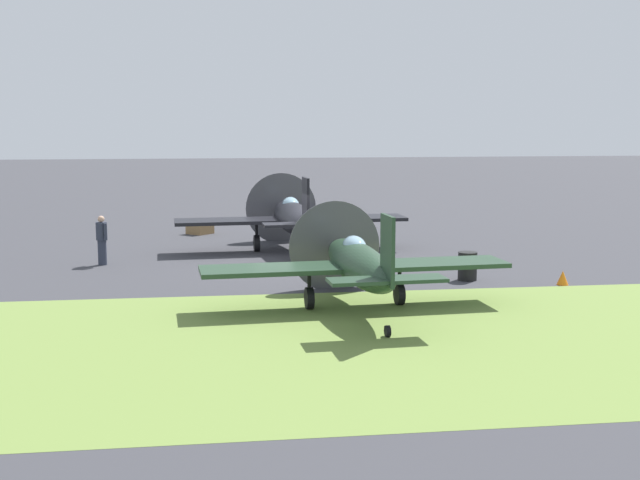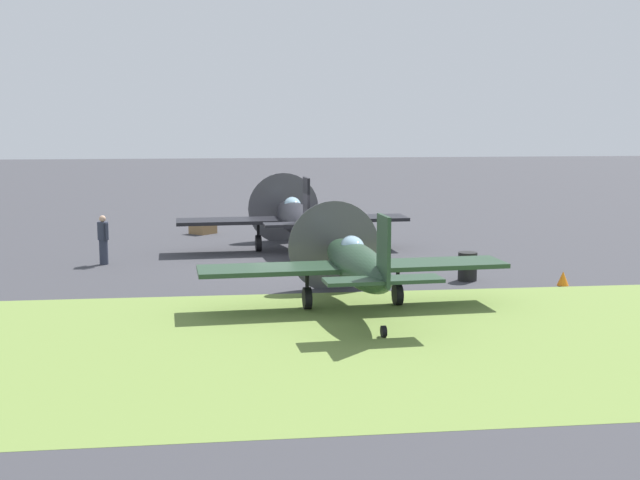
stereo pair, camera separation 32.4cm
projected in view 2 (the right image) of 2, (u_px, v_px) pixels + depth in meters
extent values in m
plane|color=#38383D|center=(292.00, 266.00, 28.61)|extent=(160.00, 160.00, 0.00)
cube|color=olive|center=(331.00, 344.00, 18.72)|extent=(120.00, 11.00, 0.01)
ellipsoid|color=black|center=(295.00, 217.00, 31.42)|extent=(1.49, 6.36, 1.15)
cube|color=black|center=(293.00, 220.00, 31.80)|extent=(8.98, 2.05, 0.13)
cube|color=black|center=(306.00, 203.00, 28.49)|extent=(0.15, 1.02, 1.76)
cube|color=black|center=(306.00, 224.00, 28.60)|extent=(3.01, 0.99, 0.09)
cone|color=#B7B24C|center=(283.00, 208.00, 34.71)|extent=(0.63, 0.68, 0.59)
cylinder|color=#4C4C51|center=(283.00, 208.00, 34.53)|extent=(2.97, 0.20, 2.97)
ellipsoid|color=#8CB2C6|center=(292.00, 205.00, 31.90)|extent=(0.72, 1.33, 0.65)
cylinder|color=black|center=(258.00, 243.00, 31.78)|extent=(0.24, 0.64, 0.63)
cylinder|color=black|center=(258.00, 232.00, 31.72)|extent=(0.11, 0.11, 0.89)
cylinder|color=black|center=(327.00, 241.00, 32.25)|extent=(0.24, 0.64, 0.63)
cylinder|color=black|center=(327.00, 230.00, 32.18)|extent=(0.11, 0.11, 0.89)
cylinder|color=black|center=(307.00, 261.00, 28.70)|extent=(0.13, 0.30, 0.30)
ellipsoid|color=#233D28|center=(357.00, 264.00, 21.80)|extent=(1.46, 5.96, 1.08)
cube|color=#233D28|center=(354.00, 267.00, 22.15)|extent=(8.41, 2.01, 0.12)
cube|color=#233D28|center=(384.00, 251.00, 19.07)|extent=(0.15, 0.96, 1.65)
cube|color=#233D28|center=(383.00, 280.00, 19.17)|extent=(2.82, 0.96, 0.09)
cone|color=#B7B24C|center=(333.00, 246.00, 24.88)|extent=(0.59, 0.64, 0.56)
cylinder|color=#4C4C51|center=(334.00, 247.00, 24.71)|extent=(2.77, 0.22, 2.78)
ellipsoid|color=#8CB2C6|center=(352.00, 247.00, 22.25)|extent=(0.68, 1.25, 0.61)
cylinder|color=black|center=(307.00, 298.00, 22.13)|extent=(0.23, 0.60, 0.59)
cylinder|color=black|center=(307.00, 283.00, 22.07)|extent=(0.10, 0.10, 0.83)
cylinder|color=black|center=(398.00, 294.00, 22.59)|extent=(0.23, 0.60, 0.59)
cylinder|color=black|center=(398.00, 279.00, 22.53)|extent=(0.10, 0.10, 0.83)
cylinder|color=black|center=(384.00, 331.00, 19.26)|extent=(0.12, 0.28, 0.28)
cylinder|color=#2D3342|center=(104.00, 252.00, 28.88)|extent=(0.30, 0.30, 0.88)
cylinder|color=#2D3342|center=(103.00, 231.00, 28.77)|extent=(0.38, 0.38, 0.62)
sphere|color=tan|center=(102.00, 219.00, 28.71)|extent=(0.23, 0.23, 0.23)
cylinder|color=#2D3342|center=(99.00, 230.00, 28.95)|extent=(0.11, 0.11, 0.59)
cylinder|color=#2D3342|center=(107.00, 231.00, 28.59)|extent=(0.11, 0.11, 0.59)
cylinder|color=black|center=(468.00, 266.00, 26.00)|extent=(0.60, 0.60, 0.90)
cube|color=olive|center=(203.00, 226.00, 36.69)|extent=(1.27, 1.27, 0.64)
cone|color=orange|center=(563.00, 278.00, 25.25)|extent=(0.36, 0.36, 0.44)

